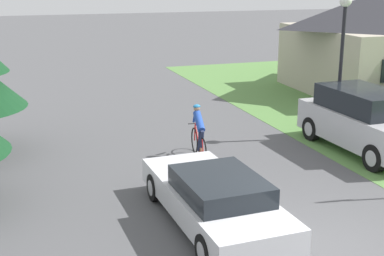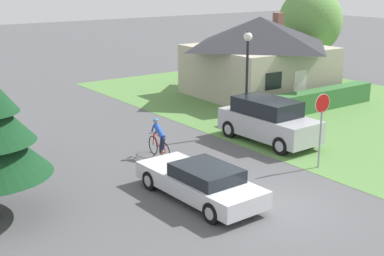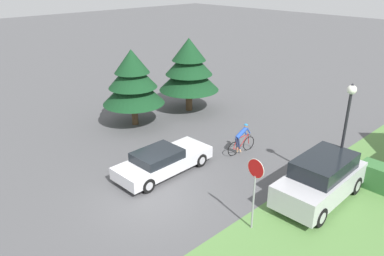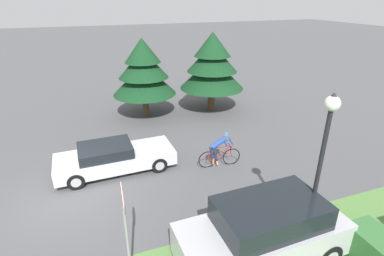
% 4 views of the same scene
% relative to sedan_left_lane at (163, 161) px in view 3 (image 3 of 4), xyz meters
% --- Properties ---
extents(ground_plane, '(140.00, 140.00, 0.00)m').
position_rel_sedan_left_lane_xyz_m(ground_plane, '(1.46, -1.78, -0.60)').
color(ground_plane, '#515154').
extents(sedan_left_lane, '(1.95, 4.81, 1.21)m').
position_rel_sedan_left_lane_xyz_m(sedan_left_lane, '(0.00, 0.00, 0.00)').
color(sedan_left_lane, silver).
rests_on(sedan_left_lane, ground).
extents(cyclist, '(0.44, 1.84, 1.57)m').
position_rel_sedan_left_lane_xyz_m(cyclist, '(1.17, 4.24, 0.14)').
color(cyclist, black).
rests_on(cyclist, ground).
extents(parked_suv_right, '(2.07, 4.60, 1.88)m').
position_rel_sedan_left_lane_xyz_m(parked_suv_right, '(6.11, 3.25, 0.34)').
color(parked_suv_right, '#B7B7BC').
rests_on(parked_suv_right, ground).
extents(stop_sign, '(0.72, 0.07, 2.83)m').
position_rel_sedan_left_lane_xyz_m(stop_sign, '(5.38, -0.23, 1.40)').
color(stop_sign, gray).
rests_on(stop_sign, ground).
extents(street_lamp, '(0.38, 0.38, 4.67)m').
position_rel_sedan_left_lane_xyz_m(street_lamp, '(6.12, 4.71, 2.72)').
color(street_lamp, black).
rests_on(street_lamp, ground).
extents(conifer_tall_near, '(3.68, 3.68, 4.60)m').
position_rel_sedan_left_lane_xyz_m(conifer_tall_near, '(-5.78, 2.56, 2.14)').
color(conifer_tall_near, '#4C3823').
rests_on(conifer_tall_near, ground).
extents(conifer_tall_far, '(3.92, 3.92, 4.81)m').
position_rel_sedan_left_lane_xyz_m(conifer_tall_far, '(-5.37, 6.69, 2.27)').
color(conifer_tall_far, '#4C3823').
rests_on(conifer_tall_far, ground).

